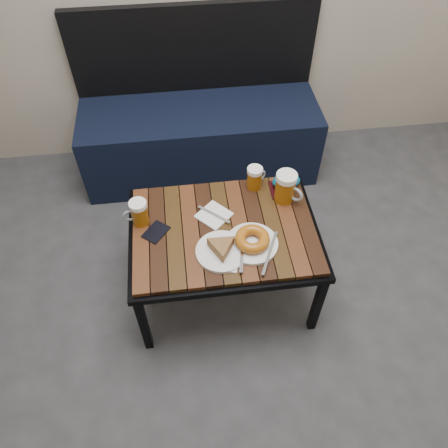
{
  "coord_description": "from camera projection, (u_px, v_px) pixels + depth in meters",
  "views": [
    {
      "loc": [
        -0.4,
        -0.4,
        1.95
      ],
      "look_at": [
        -0.24,
        0.82,
        0.5
      ],
      "focal_mm": 35.0,
      "sensor_mm": 36.0,
      "label": 1
    }
  ],
  "objects": [
    {
      "name": "beer_mug_centre",
      "position": [
        255.0,
        178.0,
        2.04
      ],
      "size": [
        0.11,
        0.09,
        0.12
      ],
      "rotation": [
        0.0,
        0.0,
        0.55
      ],
      "color": "#8D4D0B",
      "rests_on": "cafe_table"
    },
    {
      "name": "bench",
      "position": [
        200.0,
        132.0,
        2.67
      ],
      "size": [
        1.4,
        0.5,
        0.95
      ],
      "color": "black",
      "rests_on": "ground"
    },
    {
      "name": "beer_mug_left",
      "position": [
        139.0,
        213.0,
        1.89
      ],
      "size": [
        0.11,
        0.08,
        0.12
      ],
      "rotation": [
        0.0,
        0.0,
        3.2
      ],
      "color": "#8D4D0B",
      "rests_on": "cafe_table"
    },
    {
      "name": "plate_pie",
      "position": [
        221.0,
        249.0,
        1.81
      ],
      "size": [
        0.22,
        0.22,
        0.06
      ],
      "color": "white",
      "rests_on": "cafe_table"
    },
    {
      "name": "knit_pouch",
      "position": [
        286.0,
        181.0,
        2.06
      ],
      "size": [
        0.14,
        0.1,
        0.06
      ],
      "primitive_type": "ellipsoid",
      "rotation": [
        0.0,
        0.0,
        0.07
      ],
      "color": "navy",
      "rests_on": "cafe_table"
    },
    {
      "name": "plate_bagel",
      "position": [
        252.0,
        241.0,
        1.84
      ],
      "size": [
        0.23,
        0.28,
        0.06
      ],
      "color": "white",
      "rests_on": "cafe_table"
    },
    {
      "name": "beer_mug_right",
      "position": [
        286.0,
        187.0,
        1.97
      ],
      "size": [
        0.14,
        0.13,
        0.15
      ],
      "rotation": [
        0.0,
        0.0,
        -0.74
      ],
      "color": "#8D4D0B",
      "rests_on": "cafe_table"
    },
    {
      "name": "passport_navy",
      "position": [
        156.0,
        232.0,
        1.9
      ],
      "size": [
        0.13,
        0.14,
        0.01
      ],
      "primitive_type": "cube",
      "rotation": [
        0.0,
        0.0,
        -0.68
      ],
      "color": "black",
      "rests_on": "cafe_table"
    },
    {
      "name": "cafe_table",
      "position": [
        224.0,
        234.0,
        1.95
      ],
      "size": [
        0.84,
        0.62,
        0.47
      ],
      "color": "black",
      "rests_on": "ground"
    },
    {
      "name": "passport_burgundy",
      "position": [
        279.0,
        190.0,
        2.07
      ],
      "size": [
        0.09,
        0.12,
        0.01
      ],
      "primitive_type": "cube",
      "rotation": [
        0.0,
        0.0,
        0.0
      ],
      "color": "black",
      "rests_on": "cafe_table"
    },
    {
      "name": "napkin_left",
      "position": [
        214.0,
        215.0,
        1.96
      ],
      "size": [
        0.18,
        0.18,
        0.01
      ],
      "rotation": [
        0.0,
        0.0,
        0.75
      ],
      "color": "white",
      "rests_on": "cafe_table"
    },
    {
      "name": "napkin_right",
      "position": [
        225.0,
        262.0,
        1.79
      ],
      "size": [
        0.13,
        0.12,
        0.01
      ],
      "rotation": [
        0.0,
        0.0,
        -0.28
      ],
      "color": "white",
      "rests_on": "cafe_table"
    }
  ]
}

